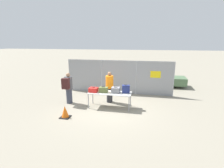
{
  "coord_description": "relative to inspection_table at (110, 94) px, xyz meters",
  "views": [
    {
      "loc": [
        1.84,
        -7.85,
        3.2
      ],
      "look_at": [
        0.01,
        0.71,
        1.05
      ],
      "focal_mm": 28.0,
      "sensor_mm": 36.0,
      "label": 1
    }
  ],
  "objects": [
    {
      "name": "suitcase_olive",
      "position": [
        -0.31,
        -0.02,
        0.18
      ],
      "size": [
        0.45,
        0.29,
        0.28
      ],
      "color": "#566033",
      "rests_on": "inspection_table"
    },
    {
      "name": "suitcase_navy",
      "position": [
        0.77,
        0.1,
        0.25
      ],
      "size": [
        0.39,
        0.27,
        0.41
      ],
      "color": "navy",
      "rests_on": "inspection_table"
    },
    {
      "name": "utility_trailer",
      "position": [
        2.64,
        4.94,
        -0.3
      ],
      "size": [
        4.48,
        2.1,
        0.7
      ],
      "color": "#4C6B47",
      "rests_on": "ground_plane"
    },
    {
      "name": "inspection_table",
      "position": [
        0.0,
        0.0,
        0.0
      ],
      "size": [
        2.1,
        0.8,
        0.76
      ],
      "color": "#B2B2AD",
      "rests_on": "ground_plane"
    },
    {
      "name": "traveler_hooded",
      "position": [
        -2.24,
        0.11,
        0.18
      ],
      "size": [
        0.4,
        0.63,
        1.63
      ],
      "rotation": [
        0.0,
        0.0,
        0.0
      ],
      "color": "#383D4C",
      "rests_on": "ground_plane"
    },
    {
      "name": "fence_section",
      "position": [
        -0.0,
        2.54,
        0.37
      ],
      "size": [
        6.62,
        0.07,
        2.07
      ],
      "color": "#9EA0A5",
      "rests_on": "ground_plane"
    },
    {
      "name": "security_worker_near",
      "position": [
        -0.18,
        0.76,
        0.14
      ],
      "size": [
        0.41,
        0.41,
        1.65
      ],
      "rotation": [
        0.0,
        0.0,
        2.94
      ],
      "color": "#2D2D33",
      "rests_on": "ground_plane"
    },
    {
      "name": "ground_plane",
      "position": [
        -0.02,
        -0.11,
        -0.71
      ],
      "size": [
        120.0,
        120.0,
        0.0
      ],
      "primitive_type": "plane",
      "color": "gray"
    },
    {
      "name": "suitcase_red",
      "position": [
        -0.81,
        -0.05,
        0.16
      ],
      "size": [
        0.42,
        0.37,
        0.24
      ],
      "color": "red",
      "rests_on": "inspection_table"
    },
    {
      "name": "suitcase_grey",
      "position": [
        0.28,
        0.05,
        0.18
      ],
      "size": [
        0.4,
        0.36,
        0.29
      ],
      "color": "slate",
      "rests_on": "inspection_table"
    },
    {
      "name": "traffic_cone",
      "position": [
        -1.62,
        -1.55,
        -0.47
      ],
      "size": [
        0.42,
        0.42,
        0.52
      ],
      "color": "black",
      "rests_on": "ground_plane"
    }
  ]
}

